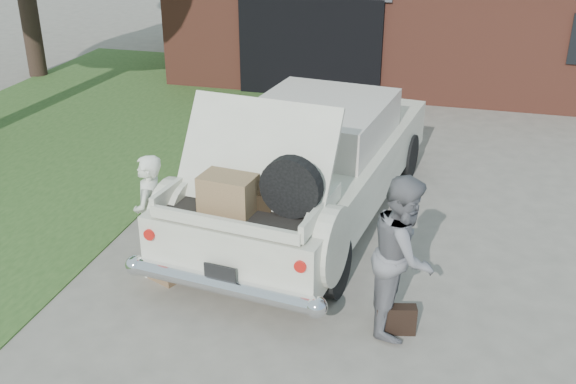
# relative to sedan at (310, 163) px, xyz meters

# --- Properties ---
(ground) EXTENTS (90.00, 90.00, 0.00)m
(ground) POSITION_rel_sedan_xyz_m (0.10, -2.19, -0.83)
(ground) COLOR gray
(ground) RESTS_ON ground
(grass_strip) EXTENTS (6.00, 16.00, 0.02)m
(grass_strip) POSITION_rel_sedan_xyz_m (-5.40, 0.81, -0.82)
(grass_strip) COLOR #2D4C1E
(grass_strip) RESTS_ON ground
(house) EXTENTS (12.80, 7.80, 3.30)m
(house) POSITION_rel_sedan_xyz_m (1.09, 9.28, 0.84)
(house) COLOR brown
(house) RESTS_ON ground
(sedan) EXTENTS (2.85, 5.89, 2.18)m
(sedan) POSITION_rel_sedan_xyz_m (0.00, 0.00, 0.00)
(sedan) COLOR silver
(sedan) RESTS_ON ground
(woman_left) EXTENTS (0.48, 0.63, 1.55)m
(woman_left) POSITION_rel_sedan_xyz_m (-1.51, -2.01, -0.06)
(woman_left) COLOR silver
(woman_left) RESTS_ON ground
(woman_right) EXTENTS (0.69, 0.88, 1.78)m
(woman_right) POSITION_rel_sedan_xyz_m (1.56, -2.34, 0.06)
(woman_right) COLOR slate
(woman_right) RESTS_ON ground
(suitcase_left) EXTENTS (0.45, 0.30, 0.34)m
(suitcase_left) POSITION_rel_sedan_xyz_m (-1.35, -2.19, -0.66)
(suitcase_left) COLOR #836242
(suitcase_left) RESTS_ON ground
(suitcase_right) EXTENTS (0.45, 0.24, 0.33)m
(suitcase_right) POSITION_rel_sedan_xyz_m (1.55, -2.49, -0.67)
(suitcase_right) COLOR black
(suitcase_right) RESTS_ON ground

